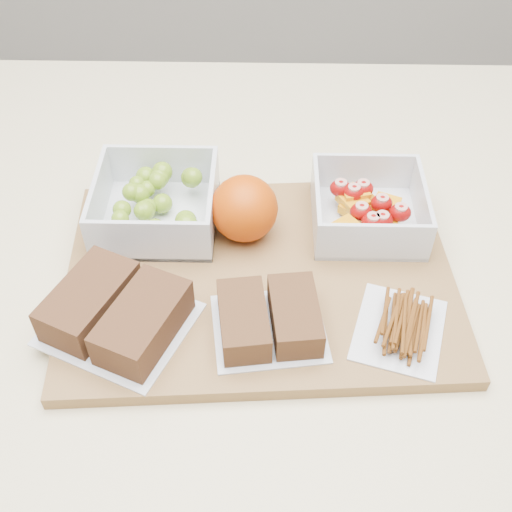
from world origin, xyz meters
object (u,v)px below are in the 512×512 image
object	(u,v)px
fruit_container	(367,210)
pretzel_bag	(401,324)
grape_container	(158,203)
sandwich_bag_center	(269,319)
orange	(244,209)
cutting_board	(260,277)
sandwich_bag_left	(116,312)

from	to	relation	value
fruit_container	pretzel_bag	distance (m)	0.16
grape_container	sandwich_bag_center	bearing A→B (deg)	-51.07
grape_container	orange	bearing A→B (deg)	-12.62
pretzel_bag	sandwich_bag_center	bearing A→B (deg)	-179.60
cutting_board	fruit_container	bearing A→B (deg)	29.60
orange	sandwich_bag_center	bearing A→B (deg)	-78.12
orange	sandwich_bag_left	distance (m)	0.18
cutting_board	sandwich_bag_left	xyz separation A→B (m)	(-0.14, -0.08, 0.03)
cutting_board	sandwich_bag_center	world-z (taller)	sandwich_bag_center
fruit_container	sandwich_bag_center	distance (m)	0.19
sandwich_bag_center	pretzel_bag	xyz separation A→B (m)	(0.13, 0.00, -0.01)
cutting_board	fruit_container	distance (m)	0.15
fruit_container	cutting_board	bearing A→B (deg)	-146.48
orange	sandwich_bag_left	bearing A→B (deg)	-131.92
orange	pretzel_bag	xyz separation A→B (m)	(0.16, -0.14, -0.03)
cutting_board	grape_container	world-z (taller)	grape_container
pretzel_bag	fruit_container	bearing A→B (deg)	96.63
cutting_board	orange	bearing A→B (deg)	102.96
sandwich_bag_left	pretzel_bag	distance (m)	0.28
orange	sandwich_bag_left	world-z (taller)	orange
cutting_board	orange	size ratio (longest dim) A/B	5.54
sandwich_bag_center	pretzel_bag	distance (m)	0.13
sandwich_bag_center	pretzel_bag	bearing A→B (deg)	0.40
sandwich_bag_center	cutting_board	bearing A→B (deg)	97.76
cutting_board	sandwich_bag_left	size ratio (longest dim) A/B	2.42
grape_container	sandwich_bag_center	world-z (taller)	grape_container
fruit_container	sandwich_bag_left	xyz separation A→B (m)	(-0.26, -0.16, -0.00)
cutting_board	fruit_container	xyz separation A→B (m)	(0.12, 0.08, 0.03)
sandwich_bag_left	sandwich_bag_center	world-z (taller)	sandwich_bag_left
orange	sandwich_bag_center	world-z (taller)	orange
grape_container	pretzel_bag	bearing A→B (deg)	-31.57
grape_container	pretzel_bag	world-z (taller)	grape_container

